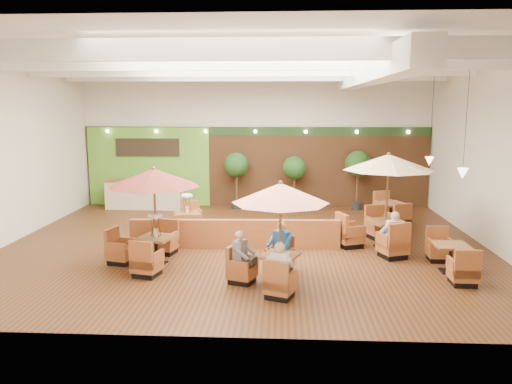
# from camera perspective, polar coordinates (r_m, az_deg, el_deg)

# --- Properties ---
(room) EXTENTS (14.04, 14.00, 5.52)m
(room) POSITION_cam_1_polar(r_m,az_deg,el_deg) (15.45, -0.05, 8.26)
(room) COLOR #381E0F
(room) RESTS_ON ground
(service_counter) EXTENTS (3.00, 0.75, 1.18)m
(service_counter) POSITION_cam_1_polar(r_m,az_deg,el_deg) (20.36, -12.62, -0.25)
(service_counter) COLOR beige
(service_counter) RESTS_ON ground
(booth_divider) EXTENTS (6.03, 0.38, 0.83)m
(booth_divider) POSITION_cam_1_polar(r_m,az_deg,el_deg) (14.38, -2.43, -4.80)
(booth_divider) COLOR brown
(booth_divider) RESTS_ON ground
(table_0) EXTENTS (2.47, 2.59, 2.55)m
(table_0) POSITION_cam_1_polar(r_m,az_deg,el_deg) (12.89, -11.78, -0.32)
(table_0) COLOR brown
(table_0) RESTS_ON ground
(table_1) EXTENTS (2.34, 2.48, 2.40)m
(table_1) POSITION_cam_1_polar(r_m,az_deg,el_deg) (11.23, 2.54, -2.02)
(table_1) COLOR brown
(table_1) RESTS_ON ground
(table_2) EXTENTS (2.72, 2.88, 2.76)m
(table_2) POSITION_cam_1_polar(r_m,az_deg,el_deg) (14.59, 14.55, 1.36)
(table_2) COLOR brown
(table_2) RESTS_ON ground
(table_3) EXTENTS (0.99, 2.45, 1.46)m
(table_3) POSITION_cam_1_polar(r_m,az_deg,el_deg) (16.11, -7.87, -3.05)
(table_3) COLOR brown
(table_3) RESTS_ON ground
(table_4) EXTENTS (0.81, 2.39, 0.90)m
(table_4) POSITION_cam_1_polar(r_m,az_deg,el_deg) (13.24, 21.32, -7.10)
(table_4) COLOR brown
(table_4) RESTS_ON ground
(table_5) EXTENTS (1.15, 2.81, 0.99)m
(table_5) POSITION_cam_1_polar(r_m,az_deg,el_deg) (17.76, 15.14, -2.47)
(table_5) COLOR brown
(table_5) RESTS_ON ground
(topiary_0) EXTENTS (0.97, 0.97, 2.25)m
(topiary_0) POSITION_cam_1_polar(r_m,az_deg,el_deg) (19.73, -2.25, 2.88)
(topiary_0) COLOR black
(topiary_0) RESTS_ON ground
(topiary_1) EXTENTS (0.91, 0.91, 2.11)m
(topiary_1) POSITION_cam_1_polar(r_m,az_deg,el_deg) (19.67, 4.40, 2.54)
(topiary_1) COLOR black
(topiary_1) RESTS_ON ground
(topiary_2) EXTENTS (1.01, 1.01, 2.34)m
(topiary_2) POSITION_cam_1_polar(r_m,az_deg,el_deg) (19.86, 11.56, 2.92)
(topiary_2) COLOR black
(topiary_2) RESTS_ON ground
(diner_0) EXTENTS (0.41, 0.36, 0.78)m
(diner_0) POSITION_cam_1_polar(r_m,az_deg,el_deg) (10.64, 2.75, -8.20)
(diner_0) COLOR silver
(diner_0) RESTS_ON ground
(diner_1) EXTENTS (0.44, 0.43, 0.78)m
(diner_1) POSITION_cam_1_polar(r_m,az_deg,el_deg) (12.31, 2.79, -5.69)
(diner_1) COLOR #2764AC
(diner_1) RESTS_ON ground
(diner_2) EXTENTS (0.39, 0.43, 0.78)m
(diner_2) POSITION_cam_1_polar(r_m,az_deg,el_deg) (11.51, -1.61, -6.80)
(diner_2) COLOR slate
(diner_2) RESTS_ON ground
(diner_3) EXTENTS (0.40, 0.38, 0.73)m
(diner_3) POSITION_cam_1_polar(r_m,az_deg,el_deg) (13.87, 15.44, -4.36)
(diner_3) COLOR #2764AC
(diner_3) RESTS_ON ground
(diner_4) EXTENTS (0.44, 0.39, 0.83)m
(diner_4) POSITION_cam_1_polar(r_m,az_deg,el_deg) (13.86, 15.45, -4.21)
(diner_4) COLOR silver
(diner_4) RESTS_ON ground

